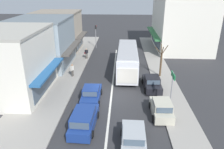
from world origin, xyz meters
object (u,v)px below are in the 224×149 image
at_px(wagon_queue_gap_filler, 84,120).
at_px(directional_road_sign, 172,82).
at_px(sedan_behind_bus_near, 134,139).
at_px(parked_hatchback_kerb_front, 161,108).
at_px(city_bus, 127,58).
at_px(pedestrian_browsing_midblock, 72,69).
at_px(street_tree_right, 161,62).
at_px(sedan_queue_far_back, 91,94).
at_px(pedestrian_with_handbag_near, 86,53).
at_px(traffic_light_downstreet, 96,33).
at_px(parked_sedan_kerb_second, 152,83).

height_order(wagon_queue_gap_filler, directional_road_sign, directional_road_sign).
distance_m(sedan_behind_bus_near, parked_hatchback_kerb_front, 5.02).
bearing_deg(wagon_queue_gap_filler, city_bus, 73.96).
bearing_deg(pedestrian_browsing_midblock, sedan_behind_bus_near, -60.38).
xyz_separation_m(parked_hatchback_kerb_front, street_tree_right, (1.28, 9.07, 1.25)).
bearing_deg(sedan_queue_far_back, parked_hatchback_kerb_front, -20.77).
bearing_deg(directional_road_sign, wagon_queue_gap_filler, -154.90).
bearing_deg(parked_hatchback_kerb_front, city_bus, 105.03).
xyz_separation_m(parked_hatchback_kerb_front, pedestrian_with_handbag_near, (-9.16, 15.55, 0.36)).
height_order(traffic_light_downstreet, pedestrian_browsing_midblock, traffic_light_downstreet).
bearing_deg(parked_sedan_kerb_second, traffic_light_downstreet, 116.12).
bearing_deg(city_bus, sedan_behind_bus_near, -89.12).
bearing_deg(parked_sedan_kerb_second, street_tree_right, 67.40).
relative_size(parked_sedan_kerb_second, traffic_light_downstreet, 1.01).
relative_size(traffic_light_downstreet, street_tree_right, 1.02).
height_order(sedan_behind_bus_near, wagon_queue_gap_filler, wagon_queue_gap_filler).
xyz_separation_m(directional_road_sign, street_tree_right, (0.22, 7.64, -0.72)).
bearing_deg(pedestrian_with_handbag_near, parked_hatchback_kerb_front, -59.49).
bearing_deg(sedan_queue_far_back, city_bus, 65.52).
distance_m(wagon_queue_gap_filler, pedestrian_browsing_midblock, 10.89).
relative_size(pedestrian_with_handbag_near, pedestrian_browsing_midblock, 1.00).
height_order(sedan_behind_bus_near, parked_sedan_kerb_second, same).
bearing_deg(sedan_behind_bus_near, parked_hatchback_kerb_front, 58.32).
bearing_deg(traffic_light_downstreet, sedan_behind_bus_near, -77.71).
height_order(city_bus, pedestrian_browsing_midblock, city_bus).
distance_m(street_tree_right, pedestrian_browsing_midblock, 11.11).
distance_m(sedan_behind_bus_near, pedestrian_with_handbag_near, 20.87).
bearing_deg(parked_sedan_kerb_second, pedestrian_with_handbag_near, 131.97).
xyz_separation_m(sedan_queue_far_back, street_tree_right, (7.87, 6.57, 1.29)).
bearing_deg(parked_sedan_kerb_second, sedan_queue_far_back, -154.44).
relative_size(parked_hatchback_kerb_front, street_tree_right, 0.91).
bearing_deg(traffic_light_downstreet, wagon_queue_gap_filler, -85.55).
bearing_deg(parked_hatchback_kerb_front, traffic_light_downstreet, 110.65).
height_order(sedan_queue_far_back, traffic_light_downstreet, traffic_light_downstreet).
relative_size(city_bus, parked_sedan_kerb_second, 2.57).
xyz_separation_m(sedan_behind_bus_near, pedestrian_browsing_midblock, (-7.13, 12.54, 0.40)).
distance_m(city_bus, directional_road_sign, 10.08).
height_order(sedan_queue_far_back, parked_sedan_kerb_second, same).
xyz_separation_m(parked_sedan_kerb_second, street_tree_right, (1.46, 3.51, 1.29)).
distance_m(traffic_light_downstreet, pedestrian_with_handbag_near, 7.17).
xyz_separation_m(sedan_behind_bus_near, street_tree_right, (3.92, 13.35, 1.29)).
bearing_deg(city_bus, wagon_queue_gap_filler, -106.04).
relative_size(wagon_queue_gap_filler, pedestrian_browsing_midblock, 2.81).
xyz_separation_m(street_tree_right, pedestrian_browsing_midblock, (-11.05, -0.81, -0.89)).
bearing_deg(sedan_behind_bus_near, traffic_light_downstreet, 102.29).
bearing_deg(parked_hatchback_kerb_front, street_tree_right, 81.97).
relative_size(sedan_queue_far_back, parked_sedan_kerb_second, 0.99).
relative_size(city_bus, sedan_queue_far_back, 2.59).
xyz_separation_m(city_bus, pedestrian_with_handbag_near, (-6.30, 4.87, -0.81)).
xyz_separation_m(wagon_queue_gap_filler, parked_sedan_kerb_second, (6.37, 7.70, -0.08)).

